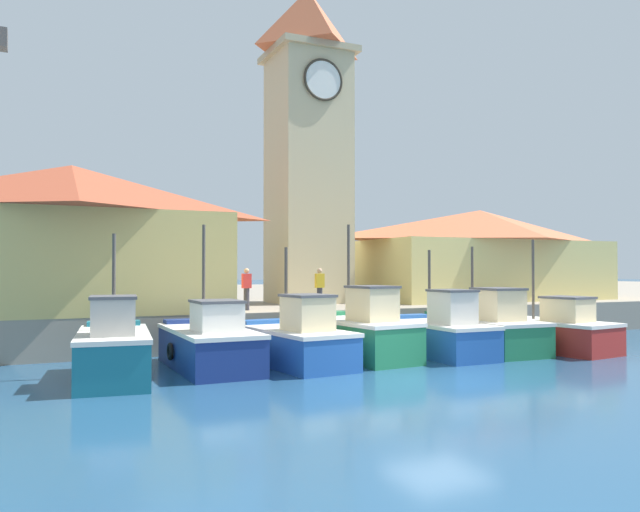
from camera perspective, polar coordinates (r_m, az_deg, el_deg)
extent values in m
plane|color=navy|center=(17.08, 10.66, -11.16)|extent=(300.00, 300.00, 0.00)
cube|color=gray|center=(42.62, -11.34, -4.24)|extent=(120.00, 40.00, 1.37)
cube|color=#196B7F|center=(17.71, -18.39, -8.84)|extent=(2.26, 4.68, 1.17)
cube|color=#196B7F|center=(19.63, -18.33, -6.01)|extent=(1.56, 0.77, 0.24)
cube|color=silver|center=(17.64, -18.38, -6.79)|extent=(2.33, 4.75, 0.12)
cube|color=#B2ADA3|center=(16.81, -18.39, -5.30)|extent=(1.20, 1.46, 0.91)
cube|color=#4C4C51|center=(16.78, -18.37, -3.60)|extent=(1.29, 1.55, 0.08)
cylinder|color=#4C4742|center=(18.12, -18.33, -2.24)|extent=(0.10, 0.10, 2.66)
torus|color=black|center=(17.97, -21.49, -8.70)|extent=(0.18, 0.53, 0.52)
cube|color=navy|center=(19.02, -10.14, -8.50)|extent=(2.08, 4.97, 1.07)
cube|color=navy|center=(21.10, -11.71, -5.98)|extent=(1.72, 0.62, 0.24)
cube|color=silver|center=(18.96, -10.14, -6.74)|extent=(2.14, 5.03, 0.12)
cube|color=silver|center=(18.09, -9.42, -5.53)|extent=(1.23, 1.50, 0.81)
cube|color=#4C4C51|center=(18.06, -9.41, -4.12)|extent=(1.31, 1.58, 0.08)
cylinder|color=#4C4742|center=(19.47, -10.59, -1.78)|extent=(0.10, 0.10, 3.14)
torus|color=black|center=(19.01, -13.54, -8.49)|extent=(0.13, 0.52, 0.52)
cube|color=#2356A8|center=(19.41, -2.34, -8.45)|extent=(2.42, 4.80, 1.02)
cube|color=#2356A8|center=(21.17, -5.00, -6.13)|extent=(1.70, 0.77, 0.24)
cube|color=silver|center=(19.35, -2.34, -6.81)|extent=(2.49, 4.87, 0.12)
cube|color=beige|center=(18.59, -1.15, -5.30)|extent=(1.30, 1.50, 1.00)
cube|color=#4C4C51|center=(18.56, -1.15, -3.64)|extent=(1.39, 1.59, 0.08)
cylinder|color=#4C4742|center=(19.77, -3.13, -2.85)|extent=(0.10, 0.10, 2.52)
torus|color=black|center=(19.15, -5.46, -8.55)|extent=(0.18, 0.53, 0.52)
cube|color=#237A4C|center=(20.76, 3.51, -7.74)|extent=(2.41, 4.78, 1.19)
cube|color=#237A4C|center=(22.41, 0.55, -5.43)|extent=(1.69, 0.77, 0.24)
cube|color=silver|center=(20.70, 3.51, -5.97)|extent=(2.47, 4.84, 0.12)
cube|color=beige|center=(20.00, 4.80, -4.46)|extent=(1.30, 1.50, 1.05)
cube|color=#4C4C51|center=(19.98, 4.80, -2.84)|extent=(1.38, 1.58, 0.08)
cylinder|color=#4C4742|center=(21.11, 2.63, -1.41)|extent=(0.10, 0.10, 3.17)
torus|color=black|center=(20.39, 0.70, -7.86)|extent=(0.18, 0.53, 0.52)
cube|color=#2356A8|center=(21.83, 10.81, -7.60)|extent=(1.86, 4.46, 1.03)
cube|color=#2356A8|center=(23.41, 8.03, -5.61)|extent=(1.56, 0.61, 0.24)
cube|color=silver|center=(21.77, 10.80, -6.12)|extent=(1.92, 4.52, 0.12)
cube|color=beige|center=(21.10, 12.01, -4.67)|extent=(1.11, 1.34, 1.06)
cube|color=#4C4C51|center=(21.07, 12.00, -3.12)|extent=(1.19, 1.42, 0.08)
cylinder|color=#4C4742|center=(22.16, 9.97, -2.67)|extent=(0.10, 0.10, 2.48)
torus|color=black|center=(21.46, 8.27, -7.72)|extent=(0.12, 0.52, 0.52)
cube|color=#237A4C|center=(23.43, 14.68, -7.11)|extent=(2.27, 5.10, 1.06)
cube|color=#237A4C|center=(25.22, 11.59, -5.22)|extent=(1.77, 0.68, 0.24)
cube|color=silver|center=(23.38, 14.67, -5.70)|extent=(2.34, 5.17, 0.12)
cube|color=beige|center=(22.64, 15.99, -4.35)|extent=(1.30, 1.56, 1.06)
cube|color=#4C4C51|center=(22.62, 15.98, -2.91)|extent=(1.38, 1.64, 0.08)
cylinder|color=#4C4742|center=(23.82, 13.75, -2.31)|extent=(0.10, 0.10, 2.62)
torus|color=black|center=(23.00, 12.06, -7.24)|extent=(0.14, 0.52, 0.52)
cube|color=#AD2823|center=(24.31, 20.07, -6.94)|extent=(2.62, 5.09, 1.00)
cube|color=#AD2823|center=(25.63, 16.16, -5.27)|extent=(1.72, 0.83, 0.24)
cube|color=silver|center=(24.26, 20.06, -5.65)|extent=(2.69, 5.16, 0.12)
cube|color=beige|center=(23.73, 21.69, -4.62)|extent=(1.36, 1.61, 0.81)
cube|color=#4C4C51|center=(23.70, 21.69, -3.55)|extent=(1.45, 1.70, 0.08)
cylinder|color=#4C4742|center=(24.56, 18.91, -2.01)|extent=(0.10, 0.10, 2.95)
torus|color=black|center=(23.64, 18.04, -7.12)|extent=(0.19, 0.53, 0.52)
cube|color=beige|center=(29.73, -1.11, 6.96)|extent=(3.29, 3.29, 11.61)
cube|color=tan|center=(31.14, -1.11, 17.87)|extent=(3.79, 3.79, 0.30)
pyramid|color=#C1603D|center=(31.72, -1.11, 20.72)|extent=(3.79, 3.79, 3.03)
cylinder|color=white|center=(29.14, 0.27, 15.80)|extent=(1.81, 0.12, 1.81)
torus|color=#332D23|center=(29.11, 0.31, 15.82)|extent=(1.93, 0.12, 1.93)
cube|color=tan|center=(24.80, -21.82, -0.60)|extent=(10.73, 6.66, 3.62)
pyramid|color=#A3472D|center=(24.97, -21.77, 5.65)|extent=(11.13, 7.06, 1.82)
cube|color=#E5D17A|center=(33.91, 14.44, -1.28)|extent=(12.68, 6.45, 3.03)
pyramid|color=#C1603D|center=(33.98, 14.42, 2.67)|extent=(13.08, 6.85, 1.66)
cylinder|color=#33333D|center=(24.60, -0.03, -3.90)|extent=(0.22, 0.22, 0.85)
cube|color=gold|center=(24.58, -0.03, -2.26)|extent=(0.34, 0.22, 0.56)
sphere|color=tan|center=(24.57, -0.03, -1.35)|extent=(0.20, 0.20, 0.20)
cylinder|color=#33333D|center=(24.16, -6.73, -3.95)|extent=(0.22, 0.22, 0.85)
cube|color=red|center=(24.14, -6.73, -2.27)|extent=(0.34, 0.22, 0.56)
sphere|color=tan|center=(24.13, -6.73, -1.35)|extent=(0.20, 0.20, 0.20)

